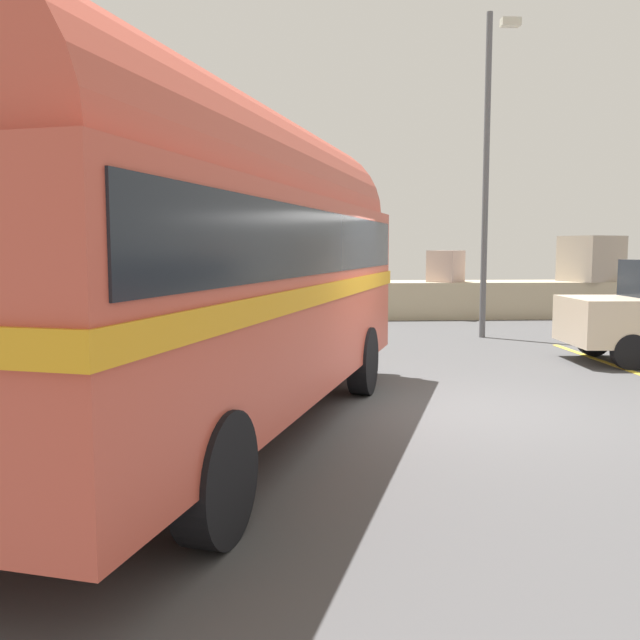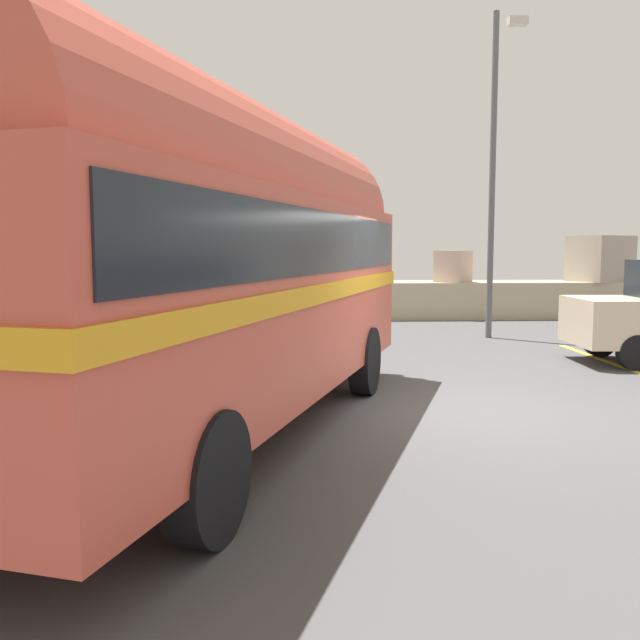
% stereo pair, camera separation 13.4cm
% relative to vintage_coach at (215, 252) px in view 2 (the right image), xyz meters
% --- Properties ---
extents(ground, '(32.00, 26.00, 0.02)m').
position_rel_vintage_coach_xyz_m(ground, '(2.92, 1.14, -2.04)').
color(ground, '#474648').
extents(breakwater, '(31.36, 2.15, 2.46)m').
position_rel_vintage_coach_xyz_m(breakwater, '(3.21, 12.93, -1.36)').
color(breakwater, tan).
rests_on(breakwater, ground).
extents(vintage_coach, '(5.01, 8.90, 3.70)m').
position_rel_vintage_coach_xyz_m(vintage_coach, '(0.00, 0.00, 0.00)').
color(vintage_coach, black).
rests_on(vintage_coach, ground).
extents(lamp_post, '(0.89, 0.55, 7.33)m').
position_rel_vintage_coach_xyz_m(lamp_post, '(5.51, 8.27, 2.03)').
color(lamp_post, '#5B5B60').
rests_on(lamp_post, ground).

